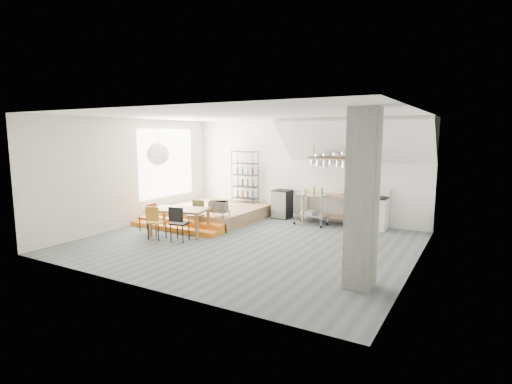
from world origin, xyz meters
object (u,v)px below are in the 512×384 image
Objects in this scene: rolling_cart at (311,205)px; dining_table at (179,211)px; stove at (377,213)px; mini_fridge at (282,204)px.

dining_table is at bearing -129.47° from rolling_cart.
dining_table is (-4.52, -3.36, 0.17)m from stove.
dining_table is at bearing -113.20° from mini_fridge.
dining_table is 3.70m from mini_fridge.
rolling_cart reaches higher than dining_table.
stove reaches higher than rolling_cart.
stove is 5.64m from dining_table.
mini_fridge is at bearing 179.18° from stove.
stove is at bearing 23.72° from dining_table.
rolling_cart is 1.32m from mini_fridge.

